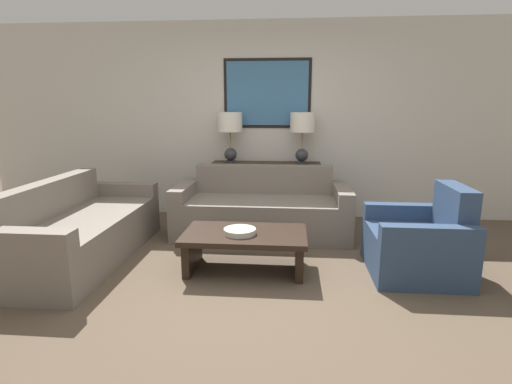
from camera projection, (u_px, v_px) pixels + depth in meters
The scene contains 10 objects.
ground_plane at pixel (249, 292), 3.38m from camera, with size 20.00×20.00×0.00m, color brown.
back_wall at pixel (267, 121), 5.52m from camera, with size 8.04×0.12×2.65m.
console_table at pixel (266, 191), 5.46m from camera, with size 1.46×0.37×0.79m.
table_lamp_left at pixel (230, 128), 5.32m from camera, with size 0.32×0.32×0.67m.
table_lamp_right at pixel (302, 128), 5.24m from camera, with size 0.32×0.32×0.67m.
couch_by_back_wall at pixel (262, 211), 4.85m from camera, with size 2.07×0.87×0.81m.
couch_by_side at pixel (81, 232), 4.06m from camera, with size 0.87×2.07×0.81m.
coffee_table at pixel (245, 242), 3.77m from camera, with size 1.15×0.68×0.38m.
decorative_bowl at pixel (240, 231), 3.69m from camera, with size 0.30×0.30×0.05m.
armchair_near_back_wall at pixel (419, 244), 3.71m from camera, with size 0.82×0.89×0.84m.
Camera 1 is at (0.34, -3.10, 1.55)m, focal length 28.00 mm.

